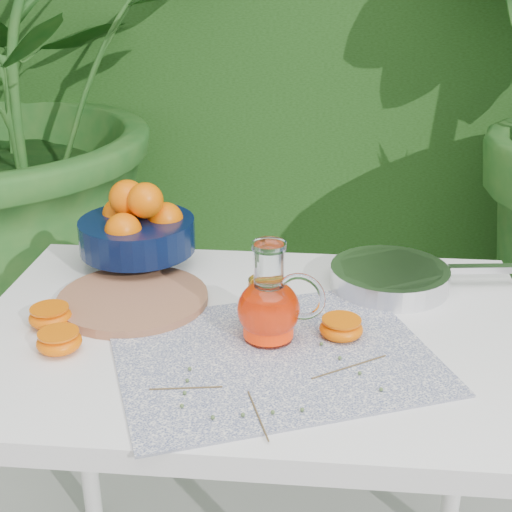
# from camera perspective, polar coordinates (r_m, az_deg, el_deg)

# --- Properties ---
(white_table) EXTENTS (1.00, 0.70, 0.75)m
(white_table) POSITION_cam_1_polar(r_m,az_deg,el_deg) (1.30, -0.08, -8.95)
(white_table) COLOR white
(white_table) RESTS_ON ground
(placemat) EXTENTS (0.61, 0.55, 0.00)m
(placemat) POSITION_cam_1_polar(r_m,az_deg,el_deg) (1.18, 1.43, -7.92)
(placemat) COLOR #0E1B4F
(placemat) RESTS_ON white_table
(cutting_board) EXTENTS (0.37, 0.37, 0.02)m
(cutting_board) POSITION_cam_1_polar(r_m,az_deg,el_deg) (1.36, -9.81, -3.44)
(cutting_board) COLOR #AB6E4D
(cutting_board) RESTS_ON white_table
(fruit_bowl) EXTENTS (0.28, 0.28, 0.19)m
(fruit_bowl) POSITION_cam_1_polar(r_m,az_deg,el_deg) (1.49, -9.44, 2.26)
(fruit_bowl) COLOR black
(fruit_bowl) RESTS_ON white_table
(juice_pitcher) EXTENTS (0.16, 0.13, 0.18)m
(juice_pitcher) POSITION_cam_1_polar(r_m,az_deg,el_deg) (1.19, 1.11, -4.05)
(juice_pitcher) COLOR white
(juice_pitcher) RESTS_ON white_table
(juice_tumbler) EXTENTS (0.07, 0.07, 0.09)m
(juice_tumbler) POSITION_cam_1_polar(r_m,az_deg,el_deg) (1.24, 0.75, -3.84)
(juice_tumbler) COLOR white
(juice_tumbler) RESTS_ON white_table
(saute_pan) EXTENTS (0.42, 0.26, 0.04)m
(saute_pan) POSITION_cam_1_polar(r_m,az_deg,el_deg) (1.43, 10.78, -1.59)
(saute_pan) COLOR silver
(saute_pan) RESTS_ON white_table
(orange_halves) EXTENTS (0.61, 0.18, 0.04)m
(orange_halves) POSITION_cam_1_polar(r_m,az_deg,el_deg) (1.24, -8.47, -5.74)
(orange_halves) COLOR #FF7202
(orange_halves) RESTS_ON white_table
(thyme_sprigs) EXTENTS (0.36, 0.27, 0.01)m
(thyme_sprigs) POSITION_cam_1_polar(r_m,az_deg,el_deg) (1.09, 1.10, -10.48)
(thyme_sprigs) COLOR brown
(thyme_sprigs) RESTS_ON white_table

